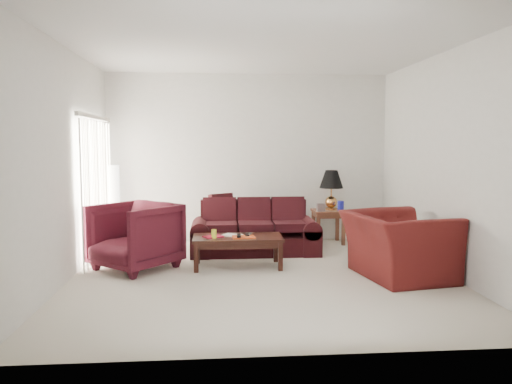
{
  "coord_description": "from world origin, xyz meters",
  "views": [
    {
      "loc": [
        -0.6,
        -6.47,
        1.76
      ],
      "look_at": [
        0.0,
        0.85,
        1.05
      ],
      "focal_mm": 35.0,
      "sensor_mm": 36.0,
      "label": 1
    }
  ],
  "objects_px": {
    "armchair_left": "(135,236)",
    "floor_lamp": "(114,205)",
    "armchair_right": "(398,245)",
    "sofa": "(255,228)",
    "end_table": "(328,227)",
    "coffee_table": "(238,252)"
  },
  "relations": [
    {
      "from": "end_table",
      "to": "armchair_left",
      "type": "xyz_separation_m",
      "value": [
        -3.12,
        -1.61,
        0.18
      ]
    },
    {
      "from": "sofa",
      "to": "armchair_left",
      "type": "bearing_deg",
      "value": -153.48
    },
    {
      "from": "armchair_left",
      "to": "coffee_table",
      "type": "bearing_deg",
      "value": 41.34
    },
    {
      "from": "end_table",
      "to": "coffee_table",
      "type": "bearing_deg",
      "value": -136.46
    },
    {
      "from": "floor_lamp",
      "to": "armchair_right",
      "type": "distance_m",
      "value": 4.76
    },
    {
      "from": "sofa",
      "to": "armchair_right",
      "type": "xyz_separation_m",
      "value": [
        1.77,
        -1.6,
        0.01
      ]
    },
    {
      "from": "end_table",
      "to": "armchair_right",
      "type": "relative_size",
      "value": 0.45
    },
    {
      "from": "sofa",
      "to": "armchair_left",
      "type": "distance_m",
      "value": 1.97
    },
    {
      "from": "floor_lamp",
      "to": "armchair_right",
      "type": "xyz_separation_m",
      "value": [
        4.13,
        -2.36,
        -0.28
      ]
    },
    {
      "from": "sofa",
      "to": "end_table",
      "type": "bearing_deg",
      "value": 27.74
    },
    {
      "from": "floor_lamp",
      "to": "end_table",
      "type": "bearing_deg",
      "value": -0.56
    },
    {
      "from": "armchair_left",
      "to": "floor_lamp",
      "type": "bearing_deg",
      "value": 151.03
    },
    {
      "from": "sofa",
      "to": "armchair_right",
      "type": "bearing_deg",
      "value": -42.34
    },
    {
      "from": "end_table",
      "to": "armchair_left",
      "type": "height_order",
      "value": "armchair_left"
    },
    {
      "from": "end_table",
      "to": "coffee_table",
      "type": "relative_size",
      "value": 0.47
    },
    {
      "from": "sofa",
      "to": "end_table",
      "type": "xyz_separation_m",
      "value": [
        1.36,
        0.72,
        -0.12
      ]
    },
    {
      "from": "sofa",
      "to": "end_table",
      "type": "relative_size",
      "value": 3.46
    },
    {
      "from": "sofa",
      "to": "floor_lamp",
      "type": "height_order",
      "value": "floor_lamp"
    },
    {
      "from": "floor_lamp",
      "to": "armchair_left",
      "type": "bearing_deg",
      "value": -69.88
    },
    {
      "from": "floor_lamp",
      "to": "armchair_right",
      "type": "bearing_deg",
      "value": -29.74
    },
    {
      "from": "floor_lamp",
      "to": "sofa",
      "type": "bearing_deg",
      "value": -17.79
    },
    {
      "from": "floor_lamp",
      "to": "coffee_table",
      "type": "bearing_deg",
      "value": -38.56
    }
  ]
}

